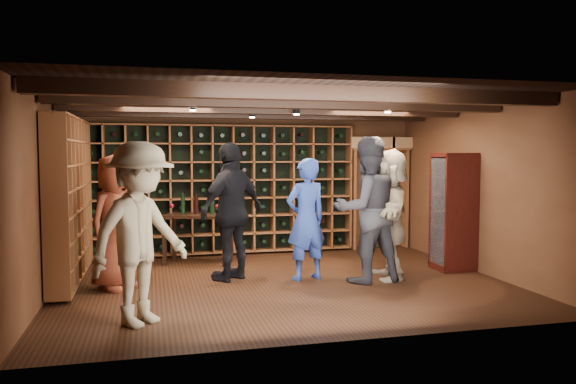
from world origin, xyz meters
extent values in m
plane|color=#32190E|center=(0.00, 0.00, 0.00)|extent=(6.00, 6.00, 0.00)
plane|color=brown|center=(0.00, 2.50, 1.25)|extent=(6.00, 0.00, 6.00)
plane|color=brown|center=(0.00, -2.50, 1.25)|extent=(6.00, 0.00, 6.00)
plane|color=brown|center=(-3.00, 0.00, 1.25)|extent=(0.00, 5.00, 5.00)
plane|color=brown|center=(3.00, 0.00, 1.25)|extent=(0.00, 5.00, 5.00)
plane|color=black|center=(0.00, 0.00, 2.50)|extent=(6.00, 6.00, 0.00)
cube|color=black|center=(0.00, -1.60, 2.42)|extent=(5.90, 0.18, 0.16)
cube|color=black|center=(0.00, -0.50, 2.42)|extent=(5.90, 0.18, 0.16)
cube|color=black|center=(0.00, 0.60, 2.42)|extent=(5.90, 0.18, 0.16)
cube|color=black|center=(0.00, 1.70, 2.42)|extent=(5.90, 0.18, 0.16)
cylinder|color=black|center=(-1.20, 0.00, 2.39)|extent=(0.10, 0.10, 0.10)
cylinder|color=black|center=(0.30, 0.40, 2.39)|extent=(0.10, 0.10, 0.10)
cylinder|color=black|center=(1.40, -0.30, 2.39)|extent=(0.10, 0.10, 0.10)
cylinder|color=black|center=(-0.20, 1.20, 2.39)|extent=(0.10, 0.10, 0.10)
cube|color=brown|center=(-0.52, 2.33, 1.15)|extent=(4.65, 0.30, 2.20)
cube|color=black|center=(-0.52, 2.33, 1.15)|extent=(4.56, 0.02, 2.16)
cube|color=brown|center=(-2.83, 0.82, 1.15)|extent=(0.30, 2.65, 2.20)
cube|color=black|center=(-2.83, 0.82, 1.15)|extent=(0.29, 0.02, 2.16)
cube|color=brown|center=(2.40, 2.32, 1.85)|extent=(1.15, 0.32, 0.04)
cube|color=brown|center=(2.92, 2.32, 0.93)|extent=(0.05, 0.28, 1.85)
cube|color=brown|center=(1.88, 2.32, 0.93)|extent=(0.05, 0.28, 1.85)
cube|color=tan|center=(2.00, 2.32, 1.97)|extent=(0.40, 0.30, 0.20)
cube|color=tan|center=(2.45, 2.32, 1.97)|extent=(0.40, 0.30, 0.20)
cube|color=tan|center=(2.80, 2.32, 1.97)|extent=(0.40, 0.30, 0.20)
cube|color=#380E0B|center=(2.72, 0.20, 0.05)|extent=(0.55, 0.50, 0.10)
cube|color=#380E0B|center=(2.72, 0.20, 0.90)|extent=(0.55, 0.50, 1.70)
cube|color=white|center=(2.46, 0.20, 0.90)|extent=(0.01, 0.46, 1.60)
cube|color=#380E0B|center=(2.72, 0.20, 0.90)|extent=(0.50, 0.44, 0.02)
sphere|color=#59260C|center=(2.70, 0.20, 1.00)|extent=(0.18, 0.18, 0.18)
imported|color=navy|center=(0.36, 0.10, 0.85)|extent=(0.71, 0.56, 1.71)
imported|color=black|center=(1.13, -0.24, 1.00)|extent=(1.06, 0.87, 2.00)
imported|color=maroon|center=(-2.19, 0.17, 0.88)|extent=(0.99, 1.02, 1.76)
imported|color=black|center=(-0.65, 0.33, 0.96)|extent=(1.18, 1.05, 1.93)
imported|color=gray|center=(-1.86, -1.49, 0.95)|extent=(1.38, 1.35, 1.90)
imported|color=gray|center=(1.53, -0.08, 0.92)|extent=(0.88, 1.78, 1.84)
cube|color=black|center=(-1.02, 1.59, 0.78)|extent=(1.18, 0.89, 0.04)
cube|color=black|center=(-1.55, 1.57, 0.38)|extent=(0.07, 0.07, 0.76)
cube|color=black|center=(-0.65, 1.20, 0.38)|extent=(0.07, 0.07, 0.76)
cube|color=black|center=(-1.38, 1.98, 0.38)|extent=(0.07, 0.07, 0.76)
cube|color=black|center=(-0.48, 1.61, 0.38)|extent=(0.07, 0.07, 0.76)
cylinder|color=black|center=(-1.24, 1.73, 0.94)|extent=(0.07, 0.07, 0.28)
cylinder|color=black|center=(-1.04, 1.65, 0.94)|extent=(0.07, 0.07, 0.28)
cylinder|color=black|center=(-0.80, 1.55, 0.94)|extent=(0.07, 0.07, 0.28)
camera|label=1|loc=(-1.76, -7.42, 1.78)|focal=35.00mm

